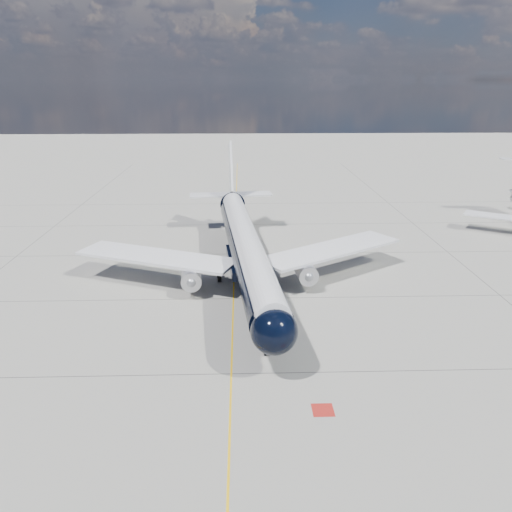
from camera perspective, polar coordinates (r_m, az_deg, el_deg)
The scene contains 4 objects.
ground at distance 74.17m, azimuth -2.42°, elevation 1.50°, with size 320.00×320.00×0.00m, color gray.
taxiway_centerline at distance 69.43m, azimuth -2.45°, elevation 0.23°, with size 0.16×160.00×0.01m, color #EDB00C.
red_marking at distance 38.61m, azimuth 7.65°, elevation -17.05°, with size 1.60×1.60×0.01m, color maroon.
main_airliner at distance 59.22m, azimuth -1.21°, elevation 1.31°, with size 40.24×49.19×14.21m.
Camera 1 is at (0.93, -40.55, 22.88)m, focal length 35.00 mm.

